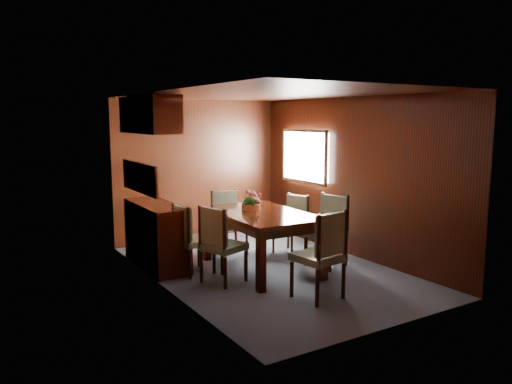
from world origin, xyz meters
TOP-DOWN VIEW (x-y plane):
  - ground at (0.00, 0.00)m, footprint 4.50×4.50m
  - room_shell at (-0.10, 0.33)m, footprint 3.06×4.52m
  - sideboard at (-1.25, 1.00)m, footprint 0.48×1.40m
  - dining_table at (-0.07, 0.08)m, footprint 1.13×1.76m
  - chair_left_near at (-0.84, -0.14)m, footprint 0.59×0.60m
  - chair_left_far at (-1.00, 0.41)m, footprint 0.48×0.50m
  - chair_right_near at (0.88, -0.23)m, footprint 0.58×0.59m
  - chair_right_far at (0.84, 0.60)m, footprint 0.51×0.52m
  - chair_head at (-0.09, -1.28)m, footprint 0.56×0.54m
  - chair_foot at (-0.05, 1.11)m, footprint 0.49×0.47m
  - flower_centerpiece at (-0.09, 0.34)m, footprint 0.29×0.29m

SIDE VIEW (x-z plane):
  - ground at x=0.00m, z-range 0.00..0.00m
  - sideboard at x=-1.25m, z-range 0.00..0.90m
  - chair_right_far at x=0.84m, z-range 0.05..0.96m
  - chair_left_far at x=-1.00m, z-range 0.05..1.01m
  - chair_foot at x=-0.05m, z-range 0.05..1.03m
  - chair_left_near at x=-0.84m, z-range 0.06..1.06m
  - chair_right_near at x=0.88m, z-range 0.06..1.07m
  - chair_head at x=-0.09m, z-range 0.06..1.11m
  - dining_table at x=-0.07m, z-range 0.29..1.10m
  - flower_centerpiece at x=-0.09m, z-range 0.80..1.09m
  - room_shell at x=-0.10m, z-range 0.43..2.84m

